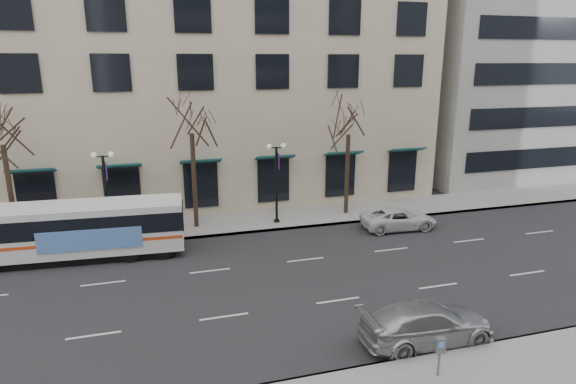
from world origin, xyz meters
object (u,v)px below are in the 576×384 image
object	(u,v)px
pay_station	(440,348)
tree_far_right	(349,120)
tree_far_mid	(191,117)
tree_far_left	(0,127)
lamp_post_left	(106,191)
silver_car	(427,323)
lamp_post_right	(277,179)
white_pickup	(399,219)
city_bus	(77,229)

from	to	relation	value
pay_station	tree_far_right	bearing A→B (deg)	91.51
tree_far_mid	tree_far_right	bearing A→B (deg)	-0.00
pay_station	tree_far_left	bearing A→B (deg)	147.81
tree_far_right	lamp_post_left	size ratio (longest dim) A/B	1.55
tree_far_left	lamp_post_left	xyz separation A→B (m)	(5.01, -0.60, -3.75)
tree_far_mid	silver_car	xyz separation A→B (m)	(6.98, -14.94, -6.16)
lamp_post_left	tree_far_mid	bearing A→B (deg)	6.85
lamp_post_left	pay_station	xyz separation A→B (m)	(11.15, -16.39, -1.80)
tree_far_left	lamp_post_right	xyz separation A→B (m)	(15.01, -0.60, -3.75)
tree_far_mid	silver_car	distance (m)	17.60
lamp_post_left	silver_car	bearing A→B (deg)	-50.13
tree_far_mid	pay_station	bearing A→B (deg)	-70.08
tree_far_left	white_pickup	world-z (taller)	tree_far_left
tree_far_left	white_pickup	bearing A→B (deg)	-8.97
white_pickup	pay_station	size ratio (longest dim) A/B	3.38
tree_far_mid	lamp_post_left	world-z (taller)	tree_far_mid
lamp_post_left	silver_car	xyz separation A→B (m)	(11.98, -14.34, -2.20)
city_bus	white_pickup	xyz separation A→B (m)	(18.47, -0.47, -0.99)
silver_car	city_bus	bearing A→B (deg)	48.74
tree_far_mid	tree_far_right	world-z (taller)	tree_far_mid
lamp_post_right	white_pickup	world-z (taller)	lamp_post_right
tree_far_mid	lamp_post_left	distance (m)	6.40
silver_car	pay_station	xyz separation A→B (m)	(-0.83, -2.06, 0.40)
tree_far_left	lamp_post_right	distance (m)	15.48
city_bus	tree_far_mid	bearing A→B (deg)	28.78
city_bus	pay_station	xyz separation A→B (m)	(12.57, -13.98, -0.49)
tree_far_right	white_pickup	size ratio (longest dim) A/B	1.73
tree_far_left	tree_far_mid	distance (m)	10.00
white_pickup	city_bus	bearing A→B (deg)	92.01
white_pickup	tree_far_right	bearing A→B (deg)	34.04
lamp_post_left	white_pickup	bearing A→B (deg)	-9.59
lamp_post_left	lamp_post_right	size ratio (longest dim) A/B	1.00
tree_far_right	city_bus	bearing A→B (deg)	-169.61
tree_far_right	silver_car	world-z (taller)	tree_far_right
tree_far_mid	white_pickup	bearing A→B (deg)	-16.10
lamp_post_right	white_pickup	distance (m)	7.95
tree_far_mid	lamp_post_left	xyz separation A→B (m)	(-4.99, -0.60, -3.96)
city_bus	lamp_post_left	bearing A→B (deg)	63.08
tree_far_right	lamp_post_left	world-z (taller)	tree_far_right
lamp_post_left	pay_station	bearing A→B (deg)	-55.78
tree_far_left	lamp_post_left	bearing A→B (deg)	-6.83
lamp_post_left	white_pickup	distance (m)	17.44
tree_far_mid	white_pickup	distance (m)	14.02
tree_far_left	tree_far_mid	size ratio (longest dim) A/B	0.98
lamp_post_left	silver_car	distance (m)	18.81
tree_far_mid	city_bus	xyz separation A→B (m)	(-6.41, -3.01, -5.27)
tree_far_right	pay_station	world-z (taller)	tree_far_right
tree_far_mid	city_bus	bearing A→B (deg)	-154.87
tree_far_mid	white_pickup	world-z (taller)	tree_far_mid
silver_car	pay_station	distance (m)	2.25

